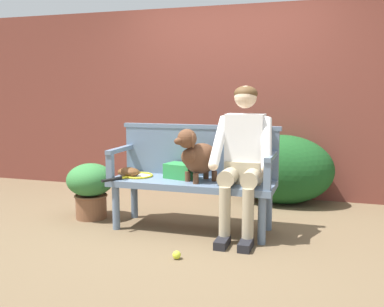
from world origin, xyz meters
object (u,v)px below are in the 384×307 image
dog_on_bench (197,155)px  potted_plant (91,186)px  tennis_racket (136,176)px  baseball_glove (129,172)px  garden_bench (192,187)px  person_seated (243,154)px  sports_bag (181,171)px  tennis_ball (177,255)px

dog_on_bench → potted_plant: size_ratio=0.87×
tennis_racket → baseball_glove: baseball_glove is taller
garden_bench → person_seated: bearing=-2.1°
baseball_glove → garden_bench: bearing=2.0°
dog_on_bench → sports_bag: size_ratio=1.76×
garden_bench → tennis_racket: size_ratio=2.69×
tennis_racket → potted_plant: size_ratio=1.00×
garden_bench → tennis_ball: (0.11, -0.74, -0.38)m
garden_bench → baseball_glove: (-0.63, -0.03, 0.11)m
garden_bench → dog_on_bench: bearing=-39.8°
tennis_racket → potted_plant: potted_plant is taller
garden_bench → person_seated: 0.58m
person_seated → dog_on_bench: (-0.41, -0.04, -0.02)m
tennis_ball → person_seated: bearing=62.7°
person_seated → potted_plant: bearing=177.4°
tennis_racket → person_seated: bearing=-0.2°
garden_bench → tennis_racket: 0.57m
baseball_glove → tennis_ball: (0.74, -0.71, -0.49)m
baseball_glove → potted_plant: (-0.47, 0.08, -0.19)m
baseball_glove → sports_bag: bearing=8.9°
garden_bench → tennis_ball: size_ratio=23.29×
baseball_glove → tennis_ball: size_ratio=3.33×
tennis_ball → baseball_glove: bearing=136.1°
person_seated → dog_on_bench: 0.42m
tennis_racket → sports_bag: (0.44, 0.07, 0.06)m
baseball_glove → sports_bag: size_ratio=0.79×
person_seated → tennis_ball: size_ratio=20.41×
person_seated → sports_bag: 0.65m
person_seated → sports_bag: bearing=173.1°
person_seated → baseball_glove: 1.14m
dog_on_bench → potted_plant: bearing=174.6°
dog_on_bench → person_seated: bearing=5.5°
tennis_racket → tennis_ball: tennis_racket is taller
person_seated → tennis_racket: (-1.05, 0.00, -0.26)m
garden_bench → potted_plant: 1.11m
garden_bench → dog_on_bench: (0.07, -0.06, 0.31)m
person_seated → dog_on_bench: size_ratio=2.74×
tennis_racket → tennis_ball: (0.67, -0.73, -0.45)m
tennis_racket → dog_on_bench: bearing=-3.9°
person_seated → sports_bag: person_seated is taller
sports_bag → person_seated: bearing=-6.9°
tennis_racket → baseball_glove: (-0.07, -0.02, 0.04)m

